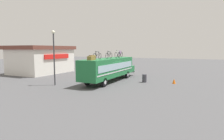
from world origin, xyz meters
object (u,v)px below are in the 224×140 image
at_px(bus, 110,68).
at_px(street_lamp, 54,51).
at_px(luggage_bag_2, 92,57).
at_px(luggage_bag_1, 91,58).
at_px(trash_bin, 144,78).
at_px(rooftop_bicycle_4, 120,54).
at_px(rooftop_bicycle_2, 109,55).
at_px(rooftop_bicycle_3, 118,55).
at_px(rooftop_bicycle_1, 97,56).
at_px(traffic_cone, 174,81).

relative_size(bus, street_lamp, 1.96).
relative_size(luggage_bag_2, street_lamp, 0.13).
relative_size(luggage_bag_1, trash_bin, 0.70).
xyz_separation_m(luggage_bag_1, street_lamp, (-0.56, 4.28, 0.66)).
bearing_deg(trash_bin, rooftop_bicycle_4, 58.80).
distance_m(rooftop_bicycle_2, rooftop_bicycle_3, 2.10).
height_order(rooftop_bicycle_1, street_lamp, street_lamp).
distance_m(trash_bin, street_lamp, 10.70).
distance_m(luggage_bag_2, rooftop_bicycle_1, 0.78).
bearing_deg(street_lamp, rooftop_bicycle_3, -35.84).
height_order(rooftop_bicycle_2, traffic_cone, rooftop_bicycle_2).
distance_m(rooftop_bicycle_1, traffic_cone, 9.14).
xyz_separation_m(bus, luggage_bag_1, (-4.32, -0.03, 1.34)).
xyz_separation_m(luggage_bag_1, luggage_bag_2, (0.85, 0.36, 0.04)).
bearing_deg(trash_bin, rooftop_bicycle_2, 113.85).
distance_m(luggage_bag_2, rooftop_bicycle_2, 2.92).
distance_m(traffic_cone, street_lamp, 13.72).
xyz_separation_m(rooftop_bicycle_1, trash_bin, (3.82, -4.19, -2.71)).
height_order(rooftop_bicycle_4, trash_bin, rooftop_bicycle_4).
height_order(luggage_bag_2, rooftop_bicycle_1, rooftop_bicycle_1).
bearing_deg(luggage_bag_1, rooftop_bicycle_3, -3.29).
relative_size(rooftop_bicycle_1, street_lamp, 0.30).
distance_m(rooftop_bicycle_4, street_lamp, 9.48).
height_order(rooftop_bicycle_3, street_lamp, street_lamp).
bearing_deg(luggage_bag_1, street_lamp, 97.51).
relative_size(bus, luggage_bag_2, 15.57).
bearing_deg(luggage_bag_1, rooftop_bicycle_4, 1.91).
xyz_separation_m(rooftop_bicycle_3, trash_bin, (-0.40, -3.67, -2.73)).
bearing_deg(luggage_bag_2, traffic_cone, -56.06).
bearing_deg(trash_bin, luggage_bag_2, 136.37).
bearing_deg(luggage_bag_2, rooftop_bicycle_4, -0.74).
relative_size(luggage_bag_1, street_lamp, 0.11).
bearing_deg(rooftop_bicycle_1, trash_bin, -47.60).
bearing_deg(trash_bin, traffic_cone, -80.11).
bearing_deg(rooftop_bicycle_3, bus, 166.16).
xyz_separation_m(rooftop_bicycle_4, trash_bin, (-2.58, -4.27, -2.72)).
relative_size(bus, rooftop_bicycle_1, 6.54).
bearing_deg(luggage_bag_1, trash_bin, -36.40).
bearing_deg(trash_bin, rooftop_bicycle_1, 132.40).
bearing_deg(bus, traffic_cone, -77.11).
distance_m(luggage_bag_2, rooftop_bicycle_4, 7.16).
bearing_deg(luggage_bag_1, rooftop_bicycle_2, -2.37).
distance_m(bus, rooftop_bicycle_3, 2.18).
bearing_deg(rooftop_bicycle_2, luggage_bag_1, 177.63).
relative_size(bus, traffic_cone, 20.01).
height_order(rooftop_bicycle_4, traffic_cone, rooftop_bicycle_4).
bearing_deg(rooftop_bicycle_3, rooftop_bicycle_1, 172.95).
bearing_deg(traffic_cone, rooftop_bicycle_2, 107.68).
height_order(rooftop_bicycle_2, trash_bin, rooftop_bicycle_2).
height_order(trash_bin, traffic_cone, trash_bin).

